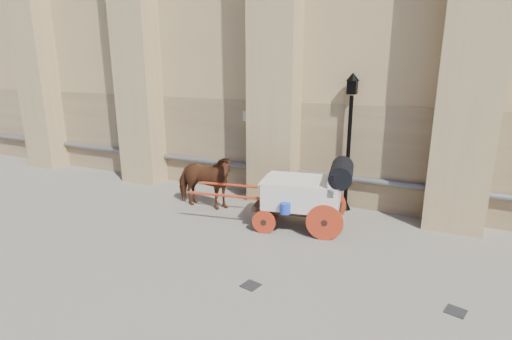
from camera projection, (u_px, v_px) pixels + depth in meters
The scene contains 6 objects.
ground at pixel (252, 256), 8.85m from camera, with size 90.00×90.00×0.00m, color #6D675C.
horse at pixel (204, 181), 11.53m from camera, with size 0.89×1.95×1.64m, color brown.
carriage at pixel (308, 192), 10.07m from camera, with size 4.29×1.83×1.82m.
street_lamp at pixel (349, 139), 11.09m from camera, with size 0.36×0.36×3.88m.
drain_grate_near at pixel (251, 285), 7.66m from camera, with size 0.32×0.32×0.01m, color black.
drain_grate_far at pixel (456, 311), 6.87m from camera, with size 0.32×0.32×0.01m, color black.
Camera 1 is at (3.50, -7.23, 4.17)m, focal length 28.00 mm.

